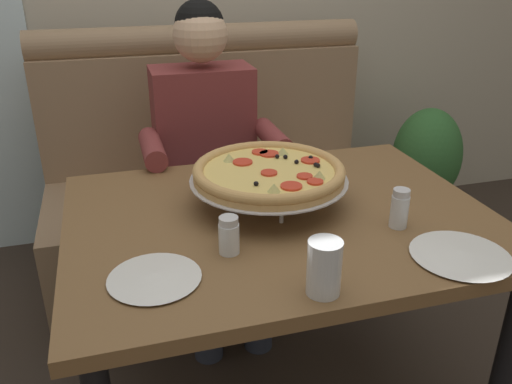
{
  "coord_description": "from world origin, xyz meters",
  "views": [
    {
      "loc": [
        -0.45,
        -1.29,
        1.43
      ],
      "look_at": [
        -0.06,
        0.07,
        0.79
      ],
      "focal_mm": 36.94,
      "sensor_mm": 36.0,
      "label": 1
    }
  ],
  "objects": [
    {
      "name": "dining_table",
      "position": [
        0.0,
        0.0,
        0.65
      ],
      "size": [
        1.22,
        0.92,
        0.74
      ],
      "color": "brown",
      "rests_on": "ground_plane"
    },
    {
      "name": "shaker_pepper_flakes",
      "position": [
        0.29,
        -0.16,
        0.79
      ],
      "size": [
        0.05,
        0.05,
        0.11
      ],
      "color": "white",
      "rests_on": "dining_table"
    },
    {
      "name": "pizza",
      "position": [
        -0.01,
        0.07,
        0.84
      ],
      "size": [
        0.47,
        0.47,
        0.14
      ],
      "color": "silver",
      "rests_on": "dining_table"
    },
    {
      "name": "booth_bench",
      "position": [
        0.0,
        0.93,
        0.4
      ],
      "size": [
        1.53,
        0.78,
        1.13
      ],
      "color": "#937556",
      "rests_on": "ground_plane"
    },
    {
      "name": "shaker_parmesan",
      "position": [
        -0.19,
        -0.17,
        0.78
      ],
      "size": [
        0.05,
        0.05,
        0.1
      ],
      "color": "white",
      "rests_on": "dining_table"
    },
    {
      "name": "diner_main",
      "position": [
        -0.08,
        0.66,
        0.71
      ],
      "size": [
        0.54,
        0.64,
        1.27
      ],
      "color": "#2D3342",
      "rests_on": "ground_plane"
    },
    {
      "name": "drinking_glass",
      "position": [
        -0.03,
        -0.39,
        0.79
      ],
      "size": [
        0.08,
        0.08,
        0.13
      ],
      "color": "silver",
      "rests_on": "dining_table"
    },
    {
      "name": "plate_near_right",
      "position": [
        -0.39,
        -0.24,
        0.75
      ],
      "size": [
        0.22,
        0.22,
        0.02
      ],
      "color": "white",
      "rests_on": "dining_table"
    },
    {
      "name": "plate_near_left",
      "position": [
        0.36,
        -0.35,
        0.75
      ],
      "size": [
        0.25,
        0.25,
        0.02
      ],
      "color": "white",
      "rests_on": "dining_table"
    },
    {
      "name": "potted_plant",
      "position": [
        1.15,
        0.98,
        0.39
      ],
      "size": [
        0.36,
        0.36,
        0.7
      ],
      "color": "brown",
      "rests_on": "ground_plane"
    }
  ]
}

